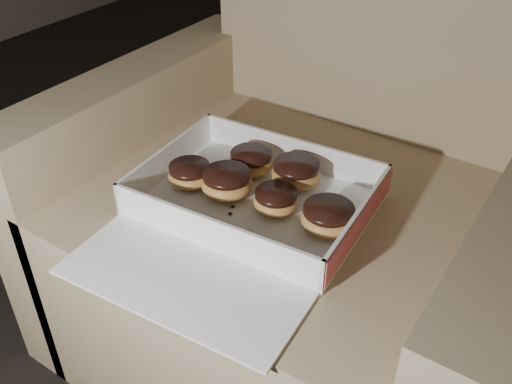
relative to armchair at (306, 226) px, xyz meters
The scene contains 12 objects.
floor 0.31m from the armchair, 135.16° to the left, with size 4.50×4.50×0.00m, color black.
armchair is the anchor object (origin of this frame).
bakery_box 0.22m from the armchair, 97.62° to the right, with size 0.40×0.46×0.06m.
donut_a 0.20m from the armchair, 84.87° to the right, with size 0.08×0.08×0.04m.
donut_b 0.22m from the armchair, 120.14° to the right, with size 0.09×0.09×0.04m.
donut_c 0.27m from the armchair, 135.01° to the right, with size 0.08×0.08×0.04m.
donut_d 0.16m from the armchair, 89.90° to the right, with size 0.09×0.09×0.04m.
donut_e 0.18m from the armchair, 145.71° to the right, with size 0.08×0.08×0.04m.
donut_f 0.23m from the armchair, 50.86° to the right, with size 0.09×0.09×0.04m.
crumb_a 0.22m from the armchair, 107.05° to the right, with size 0.01×0.01×0.00m, color black.
crumb_b 0.27m from the armchair, 67.19° to the right, with size 0.01×0.01×0.00m, color black.
crumb_c 0.23m from the armchair, 103.30° to the right, with size 0.01×0.01×0.00m, color black.
Camera 1 is at (0.48, -0.86, 0.99)m, focal length 40.00 mm.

